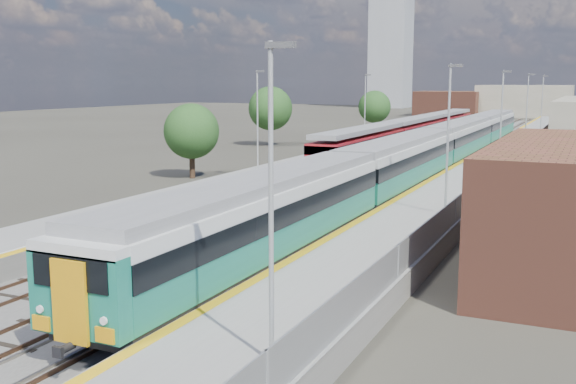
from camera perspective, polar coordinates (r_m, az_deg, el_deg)
The scene contains 11 objects.
ground at distance 63.55m, azimuth 12.39°, elevation 2.17°, with size 320.00×320.00×0.00m, color #47443A.
ballast_bed at distance 66.46m, azimuth 10.96°, elevation 2.55°, with size 10.50×155.00×0.06m, color #565451.
tracks at distance 67.94m, azimuth 11.79°, elevation 2.73°, with size 8.96×160.00×0.17m.
platform_right at distance 65.05m, azimuth 17.43°, elevation 2.60°, with size 4.70×155.00×8.52m.
platform_left at distance 68.31m, azimuth 5.41°, elevation 3.27°, with size 4.30×155.00×8.52m.
buildings at distance 153.55m, azimuth 13.04°, elevation 10.19°, with size 72.00×185.50×40.00m.
green_train at distance 55.75m, azimuth 12.33°, elevation 3.61°, with size 2.99×83.30×3.30m.
red_train at distance 77.91m, azimuth 10.65°, elevation 5.05°, with size 2.80×56.90×3.54m.
tree_a at distance 54.26m, azimuth -8.18°, elevation 5.10°, with size 4.41×4.41×5.97m.
tree_b at distance 81.55m, azimuth -1.50°, elevation 7.08°, with size 5.28×5.28×7.15m.
tree_c at distance 100.61m, azimuth 7.34°, elevation 7.16°, with size 4.75×4.75×6.44m.
Camera 1 is at (13.30, -11.67, 7.61)m, focal length 42.00 mm.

